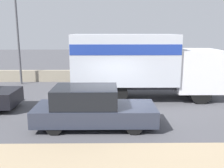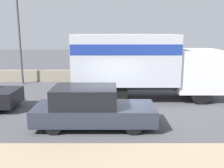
# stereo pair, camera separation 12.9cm
# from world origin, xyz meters

# --- Properties ---
(ground_plane) EXTENTS (80.00, 80.00, 0.00)m
(ground_plane) POSITION_xyz_m (0.00, 0.00, 0.00)
(ground_plane) COLOR #47474C
(stone_wall_backdrop) EXTENTS (60.00, 0.35, 0.82)m
(stone_wall_backdrop) POSITION_xyz_m (0.00, 7.95, 0.41)
(stone_wall_backdrop) COLOR gray
(stone_wall_backdrop) RESTS_ON ground_plane
(street_lamp) EXTENTS (0.56, 0.28, 7.93)m
(street_lamp) POSITION_xyz_m (-6.31, 7.08, 4.53)
(street_lamp) COLOR #4C4C51
(street_lamp) RESTS_ON ground_plane
(box_truck) EXTENTS (7.67, 2.55, 3.45)m
(box_truck) POSITION_xyz_m (1.41, 3.13, 2.02)
(box_truck) COLOR silver
(box_truck) RESTS_ON ground_plane
(car_hatchback) EXTENTS (4.59, 1.84, 1.56)m
(car_hatchback) POSITION_xyz_m (-0.86, -0.88, 0.76)
(car_hatchback) COLOR #282D3D
(car_hatchback) RESTS_ON ground_plane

